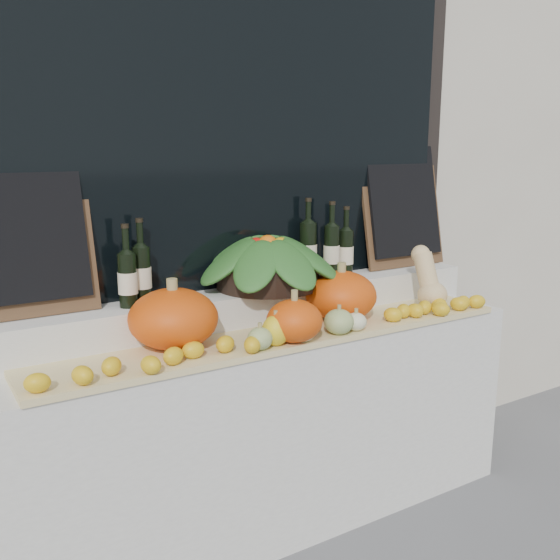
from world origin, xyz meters
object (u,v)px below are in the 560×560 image
(pumpkin_left, at_px, (173,318))
(wine_bottle_tall, at_px, (308,250))
(pumpkin_right, at_px, (341,296))
(butternut_squash, at_px, (429,281))
(produce_bowl, at_px, (268,261))

(pumpkin_left, height_order, wine_bottle_tall, wine_bottle_tall)
(pumpkin_right, distance_m, butternut_squash, 0.49)
(butternut_squash, distance_m, wine_bottle_tall, 0.59)
(pumpkin_left, height_order, butternut_squash, butternut_squash)
(pumpkin_right, bearing_deg, wine_bottle_tall, 90.88)
(pumpkin_left, distance_m, wine_bottle_tall, 0.82)
(butternut_squash, relative_size, wine_bottle_tall, 0.75)
(pumpkin_left, relative_size, butternut_squash, 1.19)
(pumpkin_left, xyz_separation_m, pumpkin_right, (0.78, -0.02, -0.01))
(produce_bowl, height_order, wine_bottle_tall, wine_bottle_tall)
(pumpkin_right, distance_m, produce_bowl, 0.36)
(produce_bowl, bearing_deg, pumpkin_left, -160.75)
(pumpkin_right, distance_m, wine_bottle_tall, 0.30)
(pumpkin_right, height_order, wine_bottle_tall, wine_bottle_tall)
(pumpkin_right, height_order, butternut_squash, butternut_squash)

